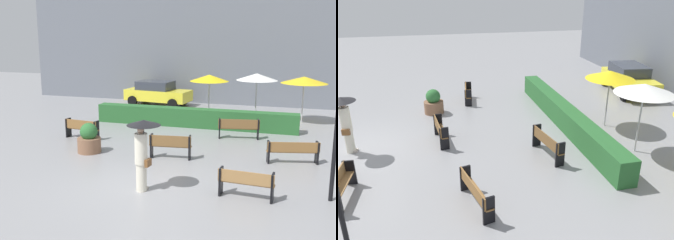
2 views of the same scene
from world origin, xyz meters
The scene contains 14 objects.
ground_plane centered at (0.00, 0.00, 0.00)m, with size 60.00×60.00×0.00m, color gray.
bench_far_right centered at (4.42, 3.74, 0.49)m, with size 1.87×0.75×0.82m.
bench_back_row centered at (2.08, 6.70, 0.54)m, with size 1.83×0.64×0.90m.
bench_far_left centered at (-4.61, 4.64, 0.51)m, with size 1.66×0.54×0.86m.
bench_near_right centered at (3.19, 0.02, 0.50)m, with size 1.61×0.46×0.83m.
bench_mid_center centered at (0.03, 2.99, 0.54)m, with size 1.60×0.52×0.91m.
pedestrian_with_umbrella centered at (0.18, -0.32, 1.43)m, with size 1.00×1.00×2.19m.
planter_pot centered at (-3.28, 2.84, 0.51)m, with size 0.92×0.92×1.19m.
patio_umbrella_yellow centered at (0.00, 10.15, 2.29)m, with size 2.06×2.06×2.47m.
patio_umbrella_white centered at (2.48, 10.06, 2.44)m, with size 2.08×2.08×2.62m.
patio_umbrella_yellow_far centered at (4.80, 10.94, 2.27)m, with size 2.35×2.35×2.45m.
hedge_strip centered at (-0.41, 8.40, 0.47)m, with size 10.18×0.70×0.93m, color #28602D.
building_facade centered at (0.00, 16.00, 5.93)m, with size 28.00×1.20×11.85m, color slate.
parked_car centered at (-4.17, 13.85, 0.82)m, with size 4.40×2.42×1.57m.
Camera 1 is at (4.32, -11.05, 4.64)m, focal length 43.52 mm.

